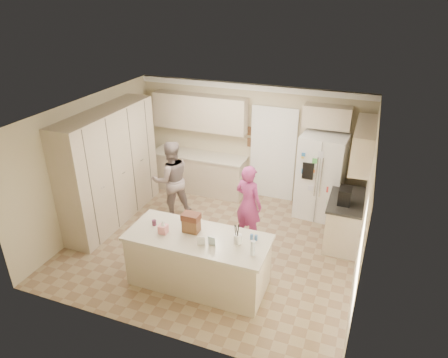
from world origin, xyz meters
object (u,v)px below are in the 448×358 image
at_px(teen_boy, 171,179).
at_px(utensil_crock, 238,239).
at_px(coffee_maker, 345,196).
at_px(refrigerator, 320,177).
at_px(island_base, 198,261).
at_px(tissue_box, 163,229).
at_px(dollhouse_body, 191,225).
at_px(teen_girl, 248,204).

bearing_deg(teen_boy, utensil_crock, 97.37).
height_order(coffee_maker, utensil_crock, coffee_maker).
distance_m(refrigerator, island_base, 3.32).
xyz_separation_m(utensil_crock, tissue_box, (-1.20, -0.15, -0.00)).
relative_size(island_base, teen_boy, 1.31).
relative_size(island_base, tissue_box, 15.71).
xyz_separation_m(island_base, dollhouse_body, (-0.15, 0.10, 0.60)).
bearing_deg(refrigerator, tissue_box, -119.23).
relative_size(teen_boy, teen_girl, 1.07).
xyz_separation_m(utensil_crock, teen_girl, (-0.28, 1.47, -0.22)).
bearing_deg(refrigerator, island_base, -112.22).
xyz_separation_m(island_base, tissue_box, (-0.55, -0.10, 0.56)).
xyz_separation_m(refrigerator, teen_girl, (-1.12, -1.41, -0.12)).
bearing_deg(dollhouse_body, utensil_crock, -3.58).
bearing_deg(dollhouse_body, tissue_box, -153.43).
bearing_deg(utensil_crock, refrigerator, 73.82).
distance_m(utensil_crock, dollhouse_body, 0.80).
relative_size(refrigerator, teen_boy, 1.08).
xyz_separation_m(coffee_maker, teen_boy, (-3.47, -0.06, -0.23)).
height_order(coffee_maker, teen_girl, teen_girl).
bearing_deg(dollhouse_body, coffee_maker, 39.29).
height_order(refrigerator, teen_boy, refrigerator).
bearing_deg(island_base, teen_girl, 76.37).
bearing_deg(coffee_maker, utensil_crock, -127.12).
relative_size(island_base, utensil_crock, 14.67).
bearing_deg(coffee_maker, dollhouse_body, -140.71).
relative_size(coffee_maker, dollhouse_body, 1.15).
xyz_separation_m(coffee_maker, teen_girl, (-1.68, -0.38, -0.29)).
bearing_deg(coffee_maker, teen_boy, -179.02).
relative_size(refrigerator, tissue_box, 12.86).
height_order(coffee_maker, tissue_box, coffee_maker).
distance_m(refrigerator, teen_girl, 1.81).
bearing_deg(island_base, coffee_maker, 42.83).
bearing_deg(teen_girl, island_base, 95.45).
height_order(island_base, tissue_box, tissue_box).
bearing_deg(refrigerator, teen_girl, -123.66).
distance_m(coffee_maker, teen_girl, 1.75).
height_order(tissue_box, teen_girl, teen_girl).
height_order(dollhouse_body, teen_boy, teen_boy).
relative_size(refrigerator, utensil_crock, 12.00).
bearing_deg(utensil_crock, island_base, -175.60).
height_order(refrigerator, coffee_maker, refrigerator).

